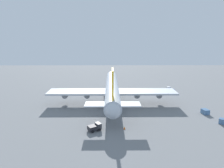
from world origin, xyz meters
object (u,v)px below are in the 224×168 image
Objects in this scene: cargo_loader at (170,89)px; cargo_container_aft at (205,112)px; maintenance_van at (95,127)px; cargo_container_fore at (224,121)px; safety_cone_tail at (125,128)px; safety_cone_nose at (112,87)px; cargo_airplane at (112,89)px.

cargo_container_aft is (-33.20, -3.68, -0.13)m from cargo_loader.
maintenance_van is 1.34× the size of cargo_container_fore.
cargo_container_aft is 33.59m from safety_cone_tail.
maintenance_van is 55.57m from safety_cone_nose.
maintenance_van is at bearing 168.69° from cargo_airplane.
cargo_airplane is 27.71m from safety_cone_tail.
cargo_container_aft is (13.51, -40.32, -0.22)m from maintenance_van.
cargo_container_fore is (4.40, -42.38, -0.24)m from maintenance_van.
cargo_airplane is at bearing 179.57° from safety_cone_nose.
cargo_container_aft is 3.59× the size of safety_cone_tail.
cargo_container_fore is 33.36m from safety_cone_tail.
cargo_loader reaches higher than cargo_container_aft.
cargo_loader is at bearing 7.73° from cargo_container_fore.
maintenance_van is 5.37× the size of safety_cone_tail.
cargo_airplane is 43.91m from cargo_container_fore.
cargo_loader is (19.04, -31.10, -5.23)m from cargo_airplane.
maintenance_van reaches higher than cargo_container_fore.
safety_cone_nose is at bearing -0.43° from cargo_airplane.
cargo_container_aft is at bearing -112.16° from cargo_airplane.
maintenance_van reaches higher than cargo_container_aft.
cargo_airplane is at bearing 67.84° from cargo_container_aft.
safety_cone_nose is at bearing -5.93° from maintenance_van.
cargo_container_aft is at bearing -173.67° from cargo_loader.
maintenance_van is at bearing 95.23° from safety_cone_tail.
safety_cone_tail is (0.84, -9.21, -0.71)m from maintenance_van.
safety_cone_nose is (8.55, 30.89, -0.71)m from cargo_loader.
cargo_loader is 53.44m from safety_cone_tail.
cargo_container_fore is (-23.28, -36.84, -5.38)m from cargo_airplane.
cargo_container_fore is 5.15× the size of safety_cone_nose.
safety_cone_nose is 0.78× the size of safety_cone_tail.
safety_cone_tail is (-12.66, 31.11, -0.48)m from cargo_container_aft.
cargo_airplane is at bearing 121.47° from cargo_loader.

